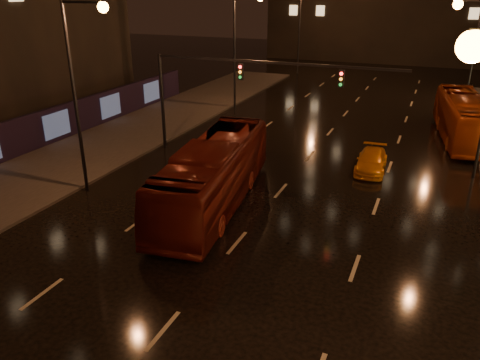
% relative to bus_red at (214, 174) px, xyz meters
% --- Properties ---
extents(ground, '(140.00, 140.00, 0.00)m').
position_rel_bus_red_xyz_m(ground, '(2.56, 6.85, -1.64)').
color(ground, black).
rests_on(ground, ground).
extents(sidewalk_left, '(7.00, 70.00, 0.15)m').
position_rel_bus_red_xyz_m(sidewalk_left, '(-10.94, 1.85, -1.56)').
color(sidewalk_left, '#38332D').
rests_on(sidewalk_left, ground).
extents(traffic_signal, '(15.31, 0.32, 6.20)m').
position_rel_bus_red_xyz_m(traffic_signal, '(-2.50, 6.85, 3.10)').
color(traffic_signal, black).
rests_on(traffic_signal, ground).
extents(bus_red, '(4.31, 12.02, 3.28)m').
position_rel_bus_red_xyz_m(bus_red, '(0.00, 0.00, 0.00)').
color(bus_red, '#5B140D').
rests_on(bus_red, ground).
extents(bus_curb, '(4.07, 11.58, 3.16)m').
position_rel_bus_red_xyz_m(bus_curb, '(11.56, 16.58, -0.06)').
color(bus_curb, '#A23C10').
rests_on(bus_curb, ground).
extents(taxi_far, '(1.84, 4.14, 1.18)m').
position_rel_bus_red_xyz_m(taxi_far, '(6.56, 7.80, -1.05)').
color(taxi_far, orange).
rests_on(taxi_far, ground).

